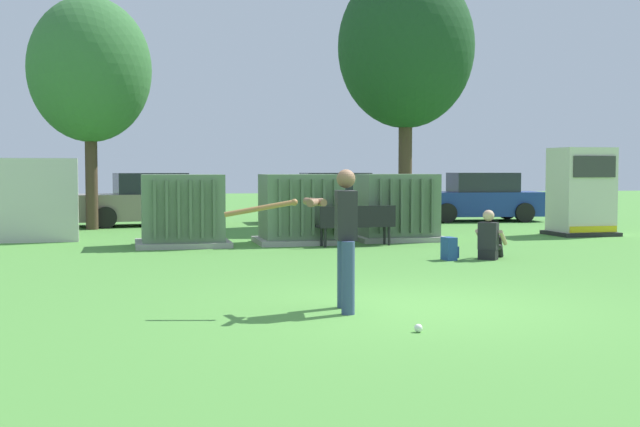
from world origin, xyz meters
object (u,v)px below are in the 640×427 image
object	(u,v)px
seated_spectator	(490,240)
parked_car_right_of_center	(332,199)
transformer_mid_west	(301,210)
transformer_mid_east	(396,208)
generator_enclosure	(581,192)
batter	(341,232)
transformer_west	(182,211)
parked_car_rightmost	(479,199)
sports_ball	(418,328)
parked_car_left_of_center	(147,201)
park_bench	(357,222)
backpack	(450,249)

from	to	relation	value
seated_spectator	parked_car_right_of_center	distance (m)	11.30
transformer_mid_west	transformer_mid_east	bearing A→B (deg)	5.44
generator_enclosure	batter	bearing A→B (deg)	-133.34
transformer_west	parked_car_rightmost	size ratio (longest dim) A/B	0.48
seated_spectator	sports_ball	bearing A→B (deg)	-120.87
batter	transformer_west	bearing A→B (deg)	98.61
batter	parked_car_left_of_center	world-z (taller)	batter
parked_car_rightmost	park_bench	bearing A→B (deg)	-130.20
batter	parked_car_right_of_center	world-z (taller)	batter
sports_ball	parked_car_right_of_center	size ratio (longest dim) A/B	0.02
parked_car_right_of_center	sports_ball	bearing A→B (deg)	-101.13
generator_enclosure	park_bench	distance (m)	6.79
generator_enclosure	seated_spectator	bearing A→B (deg)	-135.50
generator_enclosure	parked_car_left_of_center	distance (m)	12.78
park_bench	parked_car_rightmost	bearing A→B (deg)	49.80
seated_spectator	parked_car_right_of_center	world-z (taller)	parked_car_right_of_center
transformer_mid_east	park_bench	size ratio (longest dim) A/B	1.15
transformer_mid_west	generator_enclosure	distance (m)	7.69
batter	seated_spectator	xyz separation A→B (m)	(4.26, 4.88, -0.60)
transformer_west	parked_car_rightmost	world-z (taller)	same
park_bench	parked_car_right_of_center	size ratio (longest dim) A/B	0.43
transformer_mid_east	parked_car_left_of_center	size ratio (longest dim) A/B	0.48
transformer_mid_west	park_bench	bearing A→B (deg)	-43.11
generator_enclosure	parked_car_rightmost	bearing A→B (deg)	91.41
park_bench	parked_car_left_of_center	size ratio (longest dim) A/B	0.42
batter	seated_spectator	size ratio (longest dim) A/B	1.81
park_bench	parked_car_right_of_center	world-z (taller)	parked_car_right_of_center
transformer_mid_east	parked_car_rightmost	size ratio (longest dim) A/B	0.48
sports_ball	batter	bearing A→B (deg)	108.05
parked_car_right_of_center	transformer_mid_west	bearing A→B (deg)	-109.63
transformer_west	seated_spectator	size ratio (longest dim) A/B	2.18
seated_spectator	parked_car_right_of_center	bearing A→B (deg)	91.62
batter	parked_car_left_of_center	distance (m)	16.13
batter	parked_car_rightmost	xyz separation A→B (m)	(8.91, 15.64, -0.22)
parked_car_left_of_center	parked_car_rightmost	xyz separation A→B (m)	(10.90, -0.37, 0.00)
seated_spectator	parked_car_left_of_center	bearing A→B (deg)	119.35
backpack	parked_car_left_of_center	distance (m)	12.37
park_bench	parked_car_rightmost	size ratio (longest dim) A/B	0.42
park_bench	batter	distance (m)	8.41
parked_car_right_of_center	parked_car_rightmost	world-z (taller)	same
generator_enclosure	parked_car_right_of_center	bearing A→B (deg)	127.92
transformer_mid_west	batter	distance (m)	9.15
transformer_mid_west	generator_enclosure	xyz separation A→B (m)	(7.66, 0.56, 0.35)
backpack	parked_car_left_of_center	world-z (taller)	parked_car_left_of_center
park_bench	sports_ball	distance (m)	9.70
transformer_mid_east	sports_ball	bearing A→B (deg)	-107.42
batter	parked_car_left_of_center	xyz separation A→B (m)	(-2.00, 16.00, -0.22)
transformer_mid_east	generator_enclosure	bearing A→B (deg)	3.59
generator_enclosure	parked_car_right_of_center	distance (m)	8.34
seated_spectator	transformer_mid_east	bearing A→B (deg)	95.49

